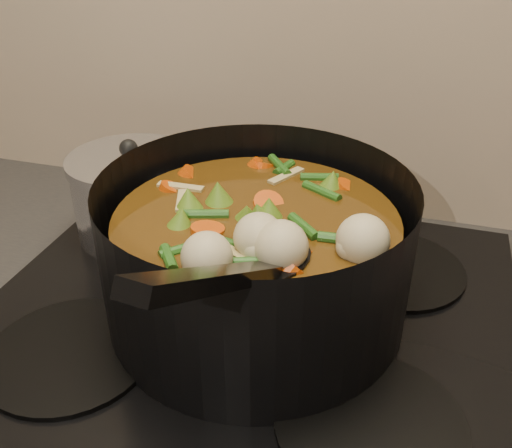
# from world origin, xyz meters

# --- Properties ---
(stovetop) EXTENTS (0.62, 0.54, 0.03)m
(stovetop) POSITION_xyz_m (0.00, 1.93, 0.92)
(stovetop) COLOR black
(stovetop) RESTS_ON counter
(stockpot) EXTENTS (0.43, 0.51, 0.25)m
(stockpot) POSITION_xyz_m (0.01, 1.93, 1.01)
(stockpot) COLOR black
(stockpot) RESTS_ON stovetop
(saucepan) EXTENTS (0.17, 0.17, 0.14)m
(saucepan) POSITION_xyz_m (-0.21, 2.05, 0.99)
(saucepan) COLOR silver
(saucepan) RESTS_ON stovetop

